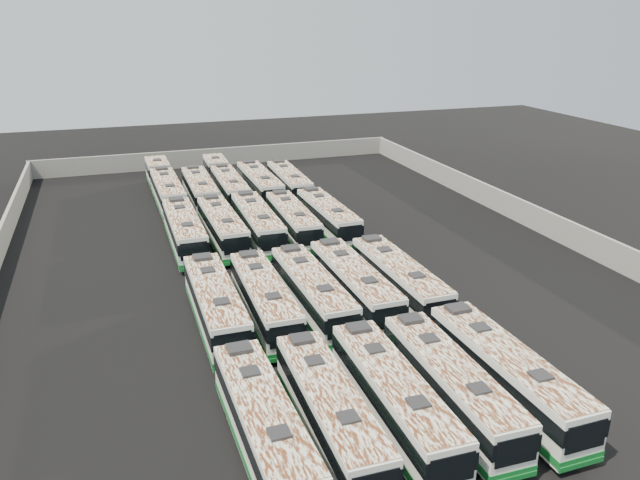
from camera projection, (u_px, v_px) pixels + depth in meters
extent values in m
plane|color=black|center=(306.00, 269.00, 47.62)|extent=(140.00, 140.00, 0.00)
cube|color=gray|center=(220.00, 157.00, 79.49)|extent=(45.20, 0.30, 2.20)
cube|color=gray|center=(551.00, 225.00, 53.99)|extent=(0.30, 73.20, 2.20)
cube|color=silver|center=(264.00, 426.00, 27.16)|extent=(2.47, 10.83, 2.47)
cube|color=#106124|center=(265.00, 443.00, 27.47)|extent=(2.52, 10.88, 0.38)
cube|color=black|center=(264.00, 418.00, 27.01)|extent=(2.53, 10.89, 0.83)
cube|color=silver|center=(263.00, 401.00, 26.72)|extent=(2.42, 10.61, 0.06)
cube|color=black|center=(279.00, 433.00, 24.60)|extent=(0.87, 0.87, 0.13)
cube|color=black|center=(250.00, 371.00, 28.78)|extent=(0.87, 0.87, 0.13)
cube|color=black|center=(239.00, 348.00, 30.67)|extent=(1.19, 1.01, 0.23)
cylinder|color=black|center=(227.00, 407.00, 30.27)|extent=(0.27, 0.90, 0.90)
cylinder|color=black|center=(265.00, 399.00, 30.89)|extent=(0.27, 0.90, 0.90)
cube|color=silver|center=(330.00, 412.00, 28.17)|extent=(2.35, 10.61, 2.42)
cube|color=#106124|center=(330.00, 428.00, 28.48)|extent=(2.40, 10.66, 0.37)
cube|color=black|center=(330.00, 404.00, 28.03)|extent=(2.41, 10.67, 0.81)
cube|color=silver|center=(330.00, 388.00, 27.74)|extent=(2.30, 10.40, 0.06)
cube|color=black|center=(348.00, 417.00, 25.64)|extent=(0.85, 0.85, 0.12)
cube|color=black|center=(314.00, 360.00, 29.79)|extent=(0.85, 0.85, 0.12)
cube|color=black|center=(302.00, 339.00, 31.66)|extent=(1.16, 0.99, 0.23)
cylinder|color=black|center=(378.00, 476.00, 25.80)|extent=(0.26, 0.89, 0.88)
cylinder|color=black|center=(290.00, 395.00, 31.29)|extent=(0.26, 0.89, 0.88)
cylinder|color=black|center=(326.00, 388.00, 31.84)|extent=(0.26, 0.89, 0.88)
cube|color=silver|center=(394.00, 398.00, 29.08)|extent=(2.37, 10.83, 2.48)
cube|color=#106124|center=(393.00, 415.00, 29.39)|extent=(2.42, 10.88, 0.38)
cube|color=black|center=(394.00, 391.00, 28.94)|extent=(2.43, 10.89, 0.83)
cube|color=black|center=(452.00, 470.00, 24.14)|extent=(1.98, 0.08, 1.31)
cube|color=silver|center=(395.00, 375.00, 28.64)|extent=(2.33, 10.62, 0.06)
cube|color=black|center=(418.00, 402.00, 26.49)|extent=(0.87, 0.87, 0.13)
cube|color=black|center=(375.00, 348.00, 30.73)|extent=(0.87, 0.87, 0.13)
cube|color=black|center=(359.00, 328.00, 32.64)|extent=(1.18, 1.00, 0.23)
cylinder|color=black|center=(406.00, 471.00, 26.09)|extent=(0.26, 0.90, 0.90)
cylinder|color=black|center=(447.00, 461.00, 26.66)|extent=(0.26, 0.90, 0.90)
cylinder|color=black|center=(348.00, 383.00, 32.26)|extent=(0.26, 0.90, 0.90)
cylinder|color=black|center=(382.00, 377.00, 32.83)|extent=(0.26, 0.90, 0.90)
cube|color=silver|center=(450.00, 386.00, 30.09)|extent=(2.38, 10.76, 2.46)
cube|color=#106124|center=(449.00, 402.00, 30.40)|extent=(2.43, 10.81, 0.38)
cube|color=black|center=(451.00, 378.00, 29.95)|extent=(2.44, 10.82, 0.82)
cube|color=black|center=(517.00, 451.00, 25.18)|extent=(1.97, 0.09, 1.30)
cube|color=#106124|center=(513.00, 478.00, 25.66)|extent=(2.24, 0.13, 0.25)
cube|color=silver|center=(452.00, 363.00, 29.65)|extent=(2.34, 10.54, 0.06)
cube|color=black|center=(479.00, 388.00, 27.52)|extent=(0.86, 0.86, 0.13)
cube|color=black|center=(429.00, 338.00, 31.73)|extent=(0.86, 0.86, 0.13)
cube|color=black|center=(411.00, 319.00, 33.63)|extent=(1.18, 1.00, 0.23)
cylinder|color=black|center=(468.00, 453.00, 27.13)|extent=(0.26, 0.90, 0.89)
cylinder|color=black|center=(506.00, 445.00, 27.68)|extent=(0.26, 0.90, 0.89)
cylinder|color=black|center=(401.00, 372.00, 33.25)|extent=(0.26, 0.90, 0.89)
cylinder|color=black|center=(433.00, 366.00, 33.81)|extent=(0.26, 0.90, 0.89)
cube|color=silver|center=(506.00, 374.00, 30.96)|extent=(2.47, 11.12, 2.54)
cube|color=#106124|center=(504.00, 390.00, 31.28)|extent=(2.52, 11.17, 0.39)
cube|color=black|center=(506.00, 367.00, 30.81)|extent=(2.53, 11.18, 0.85)
cube|color=black|center=(586.00, 437.00, 25.94)|extent=(2.03, 0.09, 1.34)
cube|color=#106124|center=(581.00, 464.00, 26.42)|extent=(2.31, 0.13, 0.26)
cube|color=silver|center=(508.00, 351.00, 30.51)|extent=(2.42, 10.90, 0.06)
cube|color=black|center=(541.00, 375.00, 28.32)|extent=(0.89, 0.89, 0.13)
cube|color=black|center=(480.00, 327.00, 32.64)|extent=(0.89, 0.89, 0.13)
cube|color=black|center=(458.00, 308.00, 34.58)|extent=(1.22, 1.03, 0.24)
cylinder|color=black|center=(532.00, 441.00, 27.90)|extent=(0.27, 0.93, 0.92)
cylinder|color=black|center=(568.00, 431.00, 28.52)|extent=(0.27, 0.93, 0.92)
cylinder|color=black|center=(449.00, 362.00, 34.18)|extent=(0.27, 0.93, 0.92)
cylinder|color=black|center=(480.00, 356.00, 34.80)|extent=(0.27, 0.93, 0.92)
cube|color=silver|center=(216.00, 305.00, 38.19)|extent=(2.31, 11.06, 2.53)
cube|color=#106124|center=(216.00, 319.00, 38.51)|extent=(2.36, 11.11, 0.39)
cube|color=black|center=(215.00, 299.00, 38.04)|extent=(2.37, 11.12, 0.85)
cube|color=black|center=(233.00, 344.00, 33.16)|extent=(2.03, 0.06, 1.34)
cube|color=#106124|center=(235.00, 367.00, 33.64)|extent=(2.30, 0.10, 0.26)
cube|color=silver|center=(214.00, 286.00, 37.74)|extent=(2.26, 10.84, 0.06)
cube|color=black|center=(222.00, 301.00, 35.55)|extent=(0.88, 0.88, 0.13)
cube|color=black|center=(208.00, 270.00, 39.87)|extent=(0.88, 0.88, 0.13)
cube|color=black|center=(202.00, 257.00, 41.82)|extent=(1.20, 1.01, 0.24)
cylinder|color=black|center=(210.00, 352.00, 35.14)|extent=(0.26, 0.92, 0.92)
cylinder|color=black|center=(245.00, 347.00, 35.73)|extent=(0.26, 0.92, 0.92)
cylinder|color=black|center=(193.00, 300.00, 41.42)|extent=(0.26, 0.92, 0.92)
cylinder|color=black|center=(222.00, 296.00, 42.02)|extent=(0.26, 0.92, 0.92)
cube|color=silver|center=(265.00, 300.00, 39.00)|extent=(2.39, 10.80, 2.47)
cube|color=#106124|center=(265.00, 313.00, 39.31)|extent=(2.44, 10.85, 0.38)
cube|color=black|center=(264.00, 294.00, 38.86)|extent=(2.45, 10.86, 0.83)
cube|color=black|center=(287.00, 336.00, 34.07)|extent=(1.97, 0.09, 1.30)
cube|color=#106124|center=(287.00, 358.00, 34.55)|extent=(2.24, 0.13, 0.25)
cube|color=silver|center=(264.00, 282.00, 38.56)|extent=(2.34, 10.58, 0.06)
cube|color=black|center=(273.00, 296.00, 36.42)|extent=(0.86, 0.86, 0.13)
cube|color=black|center=(256.00, 266.00, 40.65)|extent=(0.86, 0.86, 0.13)
cube|color=black|center=(249.00, 254.00, 42.55)|extent=(1.18, 1.00, 0.23)
cylinder|color=black|center=(263.00, 344.00, 36.02)|extent=(0.26, 0.90, 0.90)
cylinder|color=black|center=(295.00, 339.00, 36.58)|extent=(0.26, 0.90, 0.90)
cylinder|color=black|center=(240.00, 296.00, 42.17)|extent=(0.26, 0.90, 0.90)
cylinder|color=black|center=(267.00, 292.00, 42.73)|extent=(0.26, 0.90, 0.90)
cube|color=silver|center=(312.00, 293.00, 39.96)|extent=(2.45, 10.92, 2.49)
cube|color=#106124|center=(312.00, 306.00, 40.27)|extent=(2.50, 10.97, 0.38)
cube|color=black|center=(312.00, 287.00, 39.81)|extent=(2.51, 10.98, 0.83)
cube|color=black|center=(344.00, 327.00, 35.03)|extent=(2.00, 0.09, 1.31)
cube|color=#106124|center=(344.00, 349.00, 35.51)|extent=(2.27, 0.14, 0.25)
cube|color=silver|center=(312.00, 275.00, 39.52)|extent=(2.40, 10.70, 0.06)
cube|color=black|center=(325.00, 288.00, 37.37)|extent=(0.88, 0.88, 0.13)
cube|color=black|center=(300.00, 260.00, 41.60)|extent=(0.88, 0.88, 0.13)
cube|color=black|center=(291.00, 248.00, 43.50)|extent=(1.20, 1.02, 0.24)
cylinder|color=black|center=(316.00, 336.00, 36.96)|extent=(0.27, 0.91, 0.91)
cylinder|color=black|center=(346.00, 330.00, 37.57)|extent=(0.27, 0.91, 0.91)
cylinder|color=black|center=(283.00, 289.00, 43.11)|extent=(0.27, 0.91, 0.91)
cylinder|color=black|center=(309.00, 285.00, 43.72)|extent=(0.27, 0.91, 0.91)
cube|color=silver|center=(354.00, 285.00, 41.02)|extent=(2.41, 11.03, 2.52)
cube|color=#106124|center=(354.00, 298.00, 41.34)|extent=(2.46, 11.08, 0.39)
cube|color=black|center=(354.00, 279.00, 40.88)|extent=(2.47, 11.09, 0.84)
cube|color=black|center=(390.00, 318.00, 36.03)|extent=(2.02, 0.08, 1.33)
cube|color=#106124|center=(389.00, 339.00, 36.51)|extent=(2.29, 0.12, 0.26)
cube|color=silver|center=(354.00, 267.00, 40.58)|extent=(2.36, 10.81, 0.06)
cube|color=black|center=(369.00, 280.00, 38.40)|extent=(0.88, 0.88, 0.13)
cube|color=black|center=(341.00, 253.00, 42.69)|extent=(0.88, 0.88, 0.13)
cube|color=black|center=(330.00, 242.00, 44.62)|extent=(1.20, 1.02, 0.24)
cylinder|color=black|center=(361.00, 327.00, 37.98)|extent=(0.27, 0.92, 0.92)
cylinder|color=black|center=(390.00, 322.00, 38.60)|extent=(0.27, 0.92, 0.92)
cylinder|color=black|center=(322.00, 282.00, 44.22)|extent=(0.27, 0.92, 0.92)
cylinder|color=black|center=(348.00, 279.00, 44.83)|extent=(0.27, 0.92, 0.92)
cube|color=silver|center=(399.00, 280.00, 41.78)|extent=(2.41, 10.95, 2.50)
cube|color=#106124|center=(398.00, 293.00, 42.10)|extent=(2.46, 11.00, 0.38)
cube|color=black|center=(399.00, 275.00, 41.64)|extent=(2.47, 11.01, 0.84)
cube|color=black|center=(441.00, 311.00, 36.83)|extent=(2.00, 0.08, 1.32)
cube|color=#106124|center=(439.00, 332.00, 37.32)|extent=(2.28, 0.13, 0.25)
cube|color=silver|center=(400.00, 263.00, 41.34)|extent=(2.36, 10.73, 0.06)
cube|color=black|center=(417.00, 275.00, 39.19)|extent=(0.88, 0.88, 0.13)
cube|color=black|center=(385.00, 249.00, 43.44)|extent=(0.88, 0.88, 0.13)
cube|color=black|center=(372.00, 239.00, 45.35)|extent=(1.20, 1.02, 0.24)
cylinder|color=black|center=(409.00, 320.00, 38.77)|extent=(0.27, 0.91, 0.91)
cylinder|color=black|center=(437.00, 316.00, 39.38)|extent=(0.27, 0.91, 0.91)
cylinder|color=black|center=(365.00, 278.00, 44.95)|extent=(0.27, 0.91, 0.91)
cylinder|color=black|center=(389.00, 274.00, 45.56)|extent=(0.27, 0.91, 0.91)
cube|color=silver|center=(185.00, 231.00, 51.06)|extent=(2.32, 11.04, 2.53)
cube|color=#106124|center=(185.00, 242.00, 51.38)|extent=(2.37, 11.09, 0.39)
cube|color=black|center=(184.00, 226.00, 50.91)|extent=(2.38, 11.10, 0.85)
cube|color=black|center=(194.00, 251.00, 46.04)|extent=(2.02, 0.06, 1.33)
cube|color=#106124|center=(195.00, 269.00, 46.52)|extent=(2.30, 0.10, 0.26)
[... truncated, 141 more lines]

